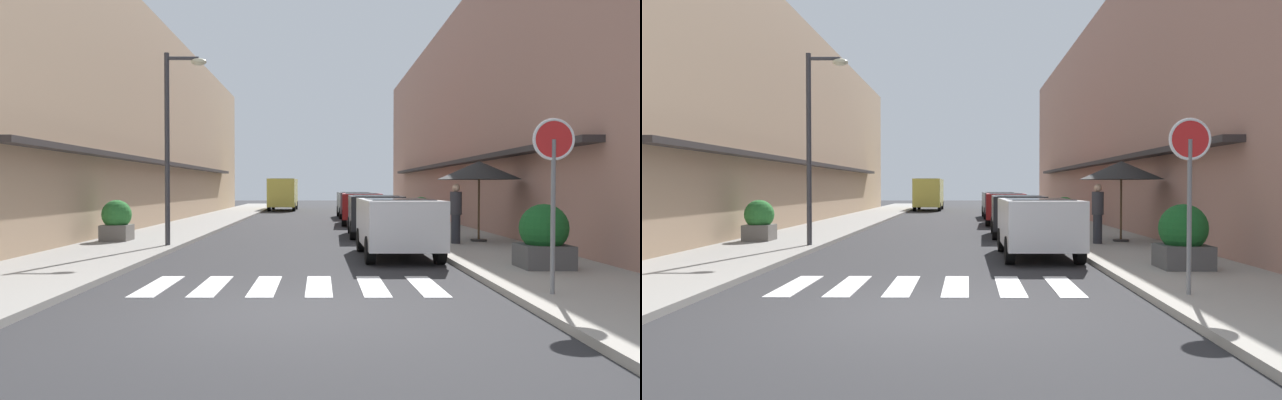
{
  "view_description": "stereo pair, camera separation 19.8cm",
  "coord_description": "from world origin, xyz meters",
  "views": [
    {
      "loc": [
        0.49,
        -8.1,
        1.76
      ],
      "look_at": [
        0.44,
        15.21,
        1.24
      ],
      "focal_mm": 32.79,
      "sensor_mm": 36.0,
      "label": 1
    },
    {
      "loc": [
        0.69,
        -8.1,
        1.76
      ],
      "look_at": [
        0.44,
        15.21,
        1.24
      ],
      "focal_mm": 32.79,
      "sensor_mm": 36.0,
      "label": 2
    }
  ],
  "objects": [
    {
      "name": "delivery_van",
      "position": [
        -2.27,
        35.6,
        1.41
      ],
      "size": [
        2.03,
        5.41,
        2.37
      ],
      "color": "#D8CC4C",
      "rests_on": "ground_plane"
    },
    {
      "name": "parked_car_far",
      "position": [
        2.42,
        19.26,
        0.92
      ],
      "size": [
        1.95,
        4.53,
        1.47
      ],
      "color": "maroon",
      "rests_on": "ground_plane"
    },
    {
      "name": "parked_car_distant",
      "position": [
        2.42,
        25.01,
        0.92
      ],
      "size": [
        1.86,
        4.44,
        1.47
      ],
      "color": "#4C5156",
      "rests_on": "ground_plane"
    },
    {
      "name": "building_row_right",
      "position": [
        9.08,
        19.17,
        4.89
      ],
      "size": [
        5.5,
        42.34,
        9.78
      ],
      "color": "#A87A6B",
      "rests_on": "ground_plane"
    },
    {
      "name": "parked_car_near",
      "position": [
        2.42,
        6.44,
        0.92
      ],
      "size": [
        1.84,
        4.0,
        1.47
      ],
      "color": "silver",
      "rests_on": "ground_plane"
    },
    {
      "name": "planter_midblock",
      "position": [
        -5.73,
        9.72,
        0.74
      ],
      "size": [
        0.89,
        0.89,
        1.24
      ],
      "color": "slate",
      "rests_on": "sidewalk_left"
    },
    {
      "name": "pedestrian_walking_near",
      "position": [
        4.44,
        8.82,
        1.03
      ],
      "size": [
        0.34,
        0.34,
        1.73
      ],
      "rotation": [
        0.0,
        0.0,
        1.82
      ],
      "color": "#282B33",
      "rests_on": "sidewalk_right"
    },
    {
      "name": "sidewalk_right",
      "position": [
        5.03,
        17.93,
        0.06
      ],
      "size": [
        3.11,
        62.75,
        0.12
      ],
      "primitive_type": "cube",
      "color": "#9E998E",
      "rests_on": "ground_plane"
    },
    {
      "name": "cafe_umbrella",
      "position": [
        5.29,
        9.5,
        2.25
      ],
      "size": [
        2.48,
        2.48,
        2.42
      ],
      "color": "#262626",
      "rests_on": "sidewalk_right"
    },
    {
      "name": "planter_corner",
      "position": [
        5.03,
        3.7,
        0.74
      ],
      "size": [
        0.97,
        0.97,
        1.3
      ],
      "color": "#4C4C4C",
      "rests_on": "sidewalk_right"
    },
    {
      "name": "round_street_sign",
      "position": [
        4.06,
        0.82,
        2.18
      ],
      "size": [
        0.65,
        0.07,
        2.69
      ],
      "color": "slate",
      "rests_on": "sidewalk_right"
    },
    {
      "name": "parked_car_mid",
      "position": [
        2.42,
        12.53,
        0.92
      ],
      "size": [
        1.89,
        4.09,
        1.47
      ],
      "color": "black",
      "rests_on": "ground_plane"
    },
    {
      "name": "building_row_left",
      "position": [
        -9.08,
        19.17,
        4.59
      ],
      "size": [
        5.5,
        42.34,
        9.19
      ],
      "color": "tan",
      "rests_on": "ground_plane"
    },
    {
      "name": "crosswalk",
      "position": [
        -0.0,
        2.2,
        0.01
      ],
      "size": [
        5.2,
        2.2,
        0.01
      ],
      "color": "silver",
      "rests_on": "ground_plane"
    },
    {
      "name": "ground_plane",
      "position": [
        0.0,
        17.93,
        0.0
      ],
      "size": [
        98.61,
        98.61,
        0.0
      ],
      "primitive_type": "plane",
      "color": "#2B2B2D"
    },
    {
      "name": "sidewalk_left",
      "position": [
        -5.03,
        17.93,
        0.06
      ],
      "size": [
        3.11,
        62.75,
        0.12
      ],
      "primitive_type": "cube",
      "color": "gray",
      "rests_on": "ground_plane"
    },
    {
      "name": "street_lamp",
      "position": [
        -3.62,
        8.34,
        3.42
      ],
      "size": [
        1.19,
        0.28,
        5.4
      ],
      "color": "#38383D",
      "rests_on": "sidewalk_left"
    },
    {
      "name": "planter_far",
      "position": [
        4.78,
        16.66,
        0.68
      ],
      "size": [
        1.04,
        1.04,
        1.21
      ],
      "color": "gray",
      "rests_on": "sidewalk_right"
    }
  ]
}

